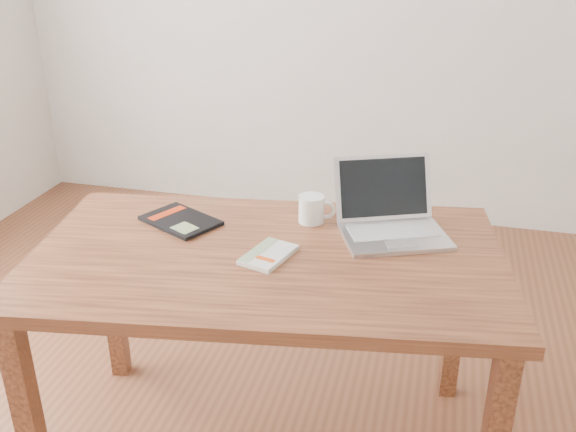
% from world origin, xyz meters
% --- Properties ---
extents(room, '(4.04, 4.04, 2.70)m').
position_xyz_m(room, '(-0.07, 0.00, 1.36)').
color(room, brown).
rests_on(room, ground).
extents(desk, '(1.51, 1.00, 0.75)m').
position_xyz_m(desk, '(0.08, -0.03, 0.66)').
color(desk, brown).
rests_on(desk, ground).
extents(white_guidebook, '(0.15, 0.20, 0.02)m').
position_xyz_m(white_guidebook, '(0.09, -0.05, 0.76)').
color(white_guidebook, silver).
rests_on(white_guidebook, desk).
extents(black_guidebook, '(0.29, 0.26, 0.01)m').
position_xyz_m(black_guidebook, '(-0.25, 0.11, 0.76)').
color(black_guidebook, black).
rests_on(black_guidebook, desk).
extents(laptop, '(0.41, 0.40, 0.21)m').
position_xyz_m(laptop, '(0.42, 0.21, 0.80)').
color(laptop, silver).
rests_on(laptop, desk).
extents(coffee_mug, '(0.12, 0.08, 0.09)m').
position_xyz_m(coffee_mug, '(0.16, 0.22, 0.80)').
color(coffee_mug, white).
rests_on(coffee_mug, desk).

